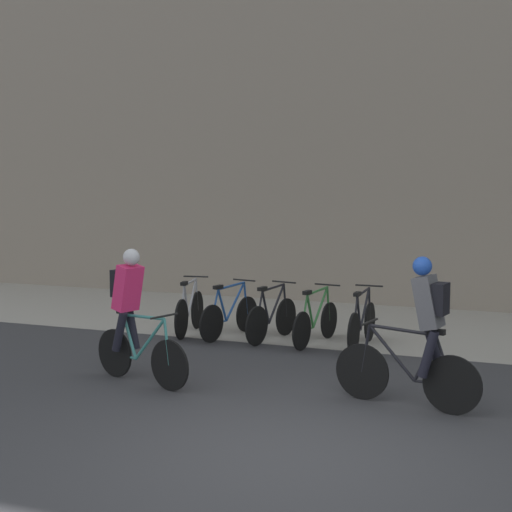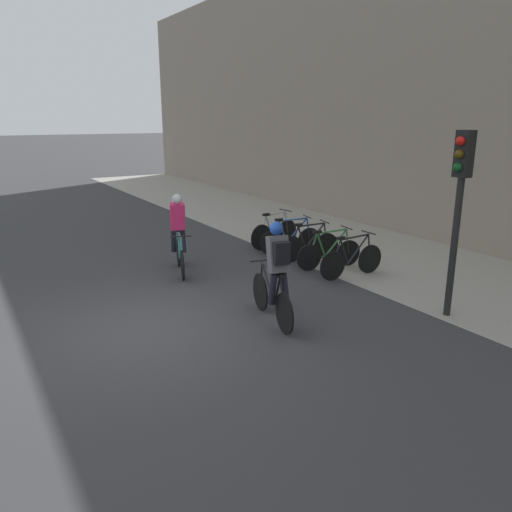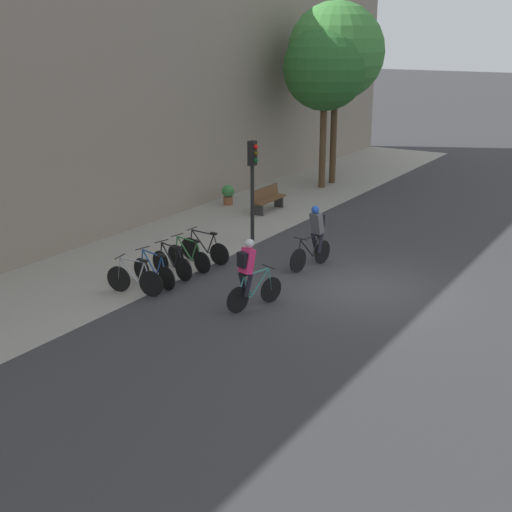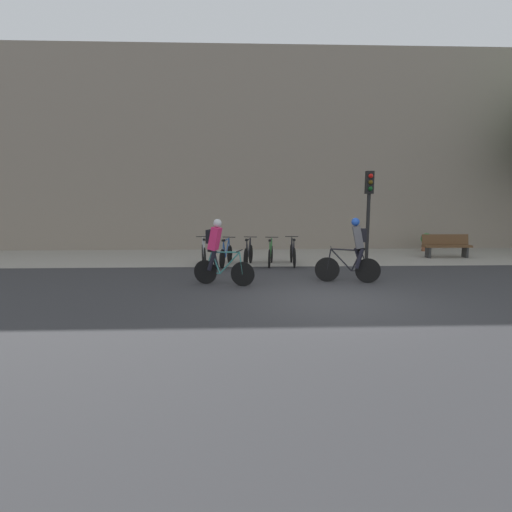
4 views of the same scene
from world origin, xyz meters
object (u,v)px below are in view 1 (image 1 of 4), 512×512
cyclist_pink (131,311)px  parked_bike_1 (230,315)px  cyclist_grey (422,329)px  parked_bike_4 (362,323)px  parked_bike_2 (272,317)px  parked_bike_0 (190,311)px  parked_bike_3 (316,321)px

cyclist_pink → parked_bike_1: (0.12, 3.03, -0.56)m
cyclist_pink → cyclist_grey: cyclist_grey is taller
cyclist_grey → parked_bike_4: cyclist_grey is taller
cyclist_pink → parked_bike_2: bearing=73.8°
cyclist_grey → parked_bike_1: 4.67m
parked_bike_0 → parked_bike_2: size_ratio=1.03×
parked_bike_1 → parked_bike_4: size_ratio=0.97×
parked_bike_1 → parked_bike_4: parked_bike_4 is taller
parked_bike_3 → parked_bike_4: 0.77m
parked_bike_4 → parked_bike_1: bearing=-180.0°
cyclist_grey → cyclist_pink: bearing=-177.8°
parked_bike_0 → cyclist_pink: bearing=-77.9°
cyclist_grey → parked_bike_2: cyclist_grey is taller
parked_bike_2 → cyclist_pink: bearing=-106.2°
parked_bike_3 → parked_bike_4: size_ratio=0.97×
cyclist_pink → parked_bike_1: bearing=87.8°
cyclist_pink → cyclist_grey: 3.75m
cyclist_pink → parked_bike_0: 3.15m
parked_bike_4 → cyclist_grey: bearing=-65.3°
cyclist_pink → parked_bike_2: (0.88, 3.03, -0.55)m
cyclist_pink → parked_bike_3: cyclist_pink is taller
cyclist_grey → parked_bike_3: cyclist_grey is taller
cyclist_pink → parked_bike_3: 3.49m
cyclist_grey → parked_bike_0: cyclist_grey is taller
parked_bike_4 → parked_bike_0: bearing=180.0°
cyclist_grey → parked_bike_2: (-2.86, 2.89, -0.55)m
parked_bike_1 → parked_bike_3: 1.53m
cyclist_grey → parked_bike_1: (-3.63, 2.89, -0.56)m
cyclist_pink → parked_bike_4: bearing=51.4°
parked_bike_3 → parked_bike_1: bearing=180.0°
parked_bike_0 → parked_bike_2: bearing=-0.0°
parked_bike_1 → parked_bike_2: bearing=0.1°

